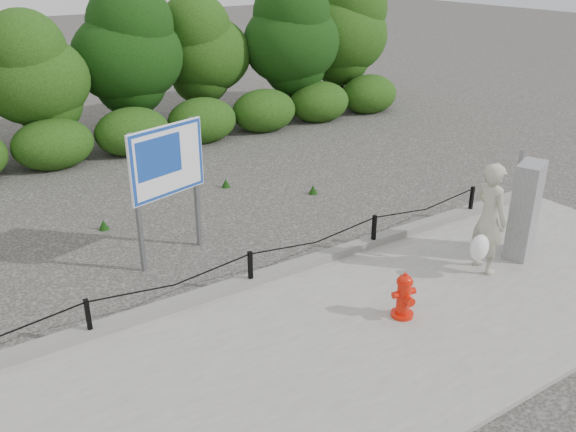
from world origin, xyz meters
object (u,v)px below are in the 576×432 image
(fire_hydrant, at_px, (404,296))
(pedestrian, at_px, (489,220))
(utility_cabinet, at_px, (525,210))
(advertising_sign, at_px, (167,167))

(fire_hydrant, relative_size, pedestrian, 0.38)
(fire_hydrant, distance_m, utility_cabinet, 3.04)
(advertising_sign, bearing_deg, pedestrian, -56.05)
(utility_cabinet, bearing_deg, pedestrian, 158.77)
(fire_hydrant, bearing_deg, utility_cabinet, 16.00)
(fire_hydrant, distance_m, advertising_sign, 4.28)
(fire_hydrant, height_order, utility_cabinet, utility_cabinet)
(advertising_sign, bearing_deg, utility_cabinet, -50.14)
(pedestrian, bearing_deg, advertising_sign, 60.67)
(pedestrian, height_order, advertising_sign, advertising_sign)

